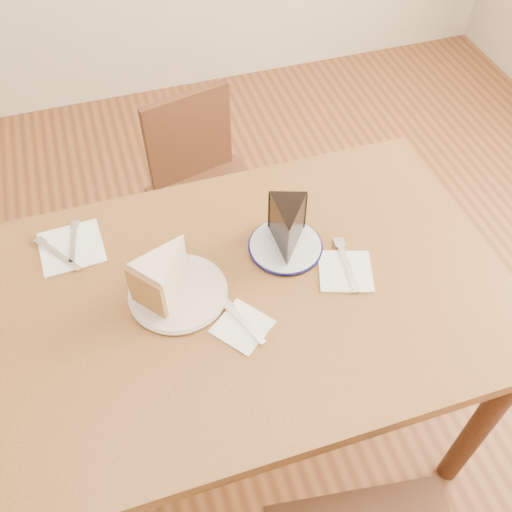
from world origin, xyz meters
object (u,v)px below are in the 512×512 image
at_px(plate_navy, 285,246).
at_px(table, 251,313).
at_px(chair_far, 208,192).
at_px(plate_cream, 178,293).
at_px(chocolate_cake, 288,231).
at_px(carrot_cake, 168,272).

bearing_deg(plate_navy, table, -140.99).
distance_m(table, chair_far, 0.73).
relative_size(plate_cream, chocolate_cake, 1.72).
distance_m(carrot_cake, chocolate_cake, 0.30).
height_order(table, carrot_cake, carrot_cake).
bearing_deg(table, plate_navy, 39.01).
distance_m(plate_cream, plate_navy, 0.29).
bearing_deg(table, chair_far, 85.68).
height_order(chair_far, plate_cream, plate_cream).
height_order(table, chair_far, same).
xyz_separation_m(plate_navy, carrot_cake, (-0.30, -0.04, 0.06)).
height_order(table, plate_navy, plate_navy).
distance_m(table, plate_cream, 0.20).
bearing_deg(chair_far, carrot_cake, 56.81).
height_order(chair_far, plate_navy, plate_navy).
relative_size(chair_far, plate_cream, 3.41).
relative_size(table, plate_navy, 6.80).
distance_m(table, chocolate_cake, 0.23).
bearing_deg(table, chocolate_cake, 37.40).
height_order(table, plate_cream, plate_cream).
xyz_separation_m(chair_far, carrot_cake, (-0.23, -0.64, 0.40)).
xyz_separation_m(carrot_cake, chocolate_cake, (0.30, 0.04, 0.00)).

